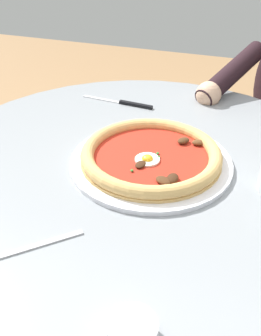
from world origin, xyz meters
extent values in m
cylinder|color=gray|center=(0.00, 0.00, 0.70)|extent=(0.95, 0.95, 0.03)
cylinder|color=gray|center=(0.00, 0.00, 0.35)|extent=(0.12, 0.12, 0.66)
cylinder|color=white|center=(-0.01, 0.02, 0.72)|extent=(0.34, 0.34, 0.01)
cylinder|color=tan|center=(-0.01, 0.02, 0.72)|extent=(0.29, 0.29, 0.01)
torus|color=tan|center=(-0.01, 0.02, 0.74)|extent=(0.29, 0.29, 0.03)
cylinder|color=red|center=(-0.01, 0.02, 0.73)|extent=(0.27, 0.27, 0.00)
cylinder|color=white|center=(0.01, 0.02, 0.73)|extent=(0.05, 0.05, 0.00)
ellipsoid|color=yellow|center=(0.01, 0.02, 0.74)|extent=(0.02, 0.02, 0.02)
ellipsoid|color=#3D2314|center=(0.03, 0.01, 0.74)|extent=(0.03, 0.02, 0.01)
ellipsoid|color=#4C2D19|center=(0.07, 0.07, 0.74)|extent=(0.03, 0.04, 0.01)
ellipsoid|color=#3D2314|center=(0.06, 0.08, 0.74)|extent=(0.03, 0.02, 0.01)
ellipsoid|color=#4C2D19|center=(-0.08, 0.07, 0.74)|extent=(0.03, 0.03, 0.01)
ellipsoid|color=brown|center=(-0.08, 0.10, 0.74)|extent=(0.03, 0.03, 0.01)
ellipsoid|color=#2D6B28|center=(-0.02, 0.03, 0.73)|extent=(0.01, 0.01, 0.00)
ellipsoid|color=#2D6B28|center=(0.06, 0.00, 0.73)|extent=(0.01, 0.01, 0.00)
ellipsoid|color=#2D6B28|center=(-0.01, 0.04, 0.73)|extent=(0.01, 0.01, 0.00)
cube|color=silver|center=(-0.28, -0.20, 0.71)|extent=(0.02, 0.11, 0.00)
cube|color=black|center=(-0.27, -0.10, 0.72)|extent=(0.02, 0.10, 0.01)
cylinder|color=white|center=(0.38, 0.11, 0.73)|extent=(0.06, 0.06, 0.03)
cylinder|color=olive|center=(0.38, 0.11, 0.74)|extent=(0.05, 0.05, 0.01)
cube|color=#BCBCC1|center=(0.28, -0.09, 0.71)|extent=(0.12, 0.13, 0.00)
cylinder|color=black|center=(-0.45, 0.12, 0.77)|extent=(0.26, 0.17, 0.14)
sphere|color=tan|center=(-0.36, 0.08, 0.73)|extent=(0.07, 0.07, 0.07)
cylinder|color=#4C4742|center=(-0.54, 0.12, 0.23)|extent=(0.02, 0.02, 0.47)
camera|label=1|loc=(0.65, 0.20, 1.16)|focal=41.91mm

